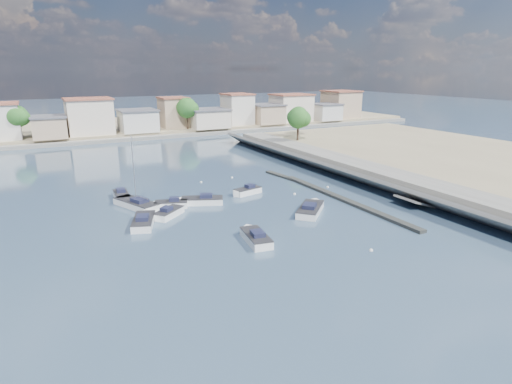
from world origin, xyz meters
The scene contains 18 objects.
ground centered at (0.00, 40.00, 0.00)m, with size 400.00×400.00×0.00m, color #2E425C.
seawall_walkway centered at (18.50, 13.00, 0.90)m, with size 5.00×90.00×1.80m, color slate.
seawall_embankment centered at (40.10, 12.99, 0.85)m, with size 49.65×90.00×2.90m.
breakwater centered at (6.90, 12.69, 0.17)m, with size 2.00×31.02×0.35m.
far_shore_land centered at (0.00, 92.00, 0.70)m, with size 160.00×40.00×1.40m, color gray.
far_shore_quay centered at (0.00, 71.00, 0.40)m, with size 160.00×2.50×0.80m, color slate.
far_town centered at (10.71, 76.92, 4.93)m, with size 113.01×12.80×8.35m.
shore_trees centered at (8.34, 68.11, 6.22)m, with size 74.56×38.32×7.92m.
motorboat_a centered at (-9.18, 3.32, 0.38)m, with size 2.62×5.51×1.48m.
motorboat_b centered at (-14.44, 14.41, 0.38)m, with size 4.20×3.91×1.48m.
motorboat_c centered at (-9.78, 17.15, 0.38)m, with size 5.70×3.85×1.48m.
motorboat_d centered at (-2.74, 18.29, 0.38)m, with size 4.38×2.40×1.48m.
motorboat_e centered at (-17.75, 13.06, 0.38)m, with size 3.71×5.83×1.48m.
motorboat_f centered at (-13.62, 17.43, 0.38)m, with size 4.43×2.91×1.48m.
motorboat_g centered at (-18.08, 23.60, 0.38)m, with size 1.95×5.04×1.48m.
motorboat_h centered at (0.67, 8.05, 0.38)m, with size 5.76×5.71×1.48m.
sailboat centered at (-17.26, 19.73, 0.41)m, with size 4.65×7.24×9.00m.
mooring_buoys centered at (1.97, 14.23, 0.05)m, with size 15.37×31.41×0.36m.
Camera 1 is at (-27.14, -31.33, 16.27)m, focal length 30.00 mm.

